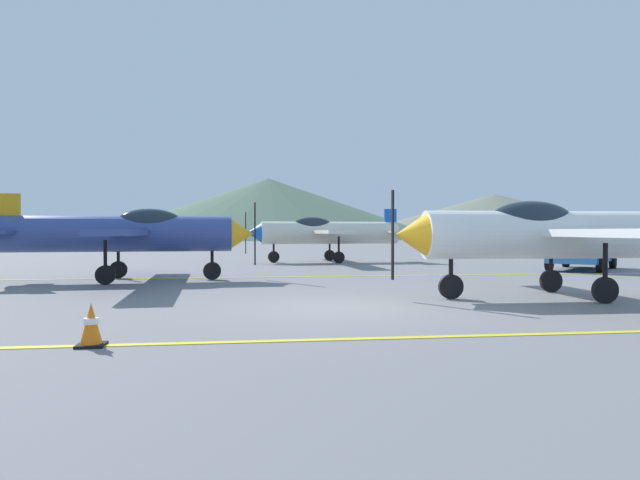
{
  "coord_description": "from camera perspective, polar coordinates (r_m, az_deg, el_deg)",
  "views": [
    {
      "loc": [
        -1.86,
        -11.06,
        1.54
      ],
      "look_at": [
        0.94,
        10.0,
        1.2
      ],
      "focal_mm": 31.37,
      "sensor_mm": 36.0,
      "label": 1
    }
  ],
  "objects": [
    {
      "name": "ground_plane",
      "position": [
        11.32,
        1.96,
        -6.91
      ],
      "size": [
        400.0,
        400.0,
        0.0
      ],
      "primitive_type": "plane",
      "color": "slate"
    },
    {
      "name": "car_sedan",
      "position": [
        24.65,
        25.18,
        -0.79
      ],
      "size": [
        4.27,
        4.36,
        1.62
      ],
      "color": "#3372BF",
      "rests_on": "ground_plane"
    },
    {
      "name": "hill_centerleft",
      "position": [
        121.43,
        -5.26,
        3.24
      ],
      "size": [
        74.7,
        74.7,
        12.91
      ],
      "primitive_type": "cone",
      "color": "#4C6651",
      "rests_on": "ground_plane"
    },
    {
      "name": "airplane_far",
      "position": [
        27.67,
        0.43,
        0.83
      ],
      "size": [
        7.7,
        8.87,
        2.66
      ],
      "color": "silver",
      "rests_on": "ground_plane"
    },
    {
      "name": "airplane_near",
      "position": [
        14.04,
        22.93,
        0.66
      ],
      "size": [
        7.67,
        8.85,
        2.66
      ],
      "color": "white",
      "rests_on": "ground_plane"
    },
    {
      "name": "hill_centerright",
      "position": [
        158.42,
        17.36,
        2.41
      ],
      "size": [
        83.53,
        83.53,
        11.52
      ],
      "primitive_type": "cone",
      "color": "slate",
      "rests_on": "ground_plane"
    },
    {
      "name": "apron_line_near",
      "position": [
        8.16,
        5.83,
        -9.96
      ],
      "size": [
        80.0,
        0.16,
        0.01
      ],
      "primitive_type": "cube",
      "color": "yellow",
      "rests_on": "ground_plane"
    },
    {
      "name": "traffic_cone_front",
      "position": [
        8.13,
        -22.31,
        -8.03
      ],
      "size": [
        0.36,
        0.36,
        0.59
      ],
      "color": "black",
      "rests_on": "ground_plane"
    },
    {
      "name": "airplane_mid",
      "position": [
        18.17,
        -18.9,
        0.73
      ],
      "size": [
        7.71,
        8.87,
        2.66
      ],
      "color": "#33478C",
      "rests_on": "ground_plane"
    },
    {
      "name": "apron_line_far",
      "position": [
        18.78,
        -1.87,
        -3.77
      ],
      "size": [
        80.0,
        0.16,
        0.01
      ],
      "primitive_type": "cube",
      "color": "yellow",
      "rests_on": "ground_plane"
    }
  ]
}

